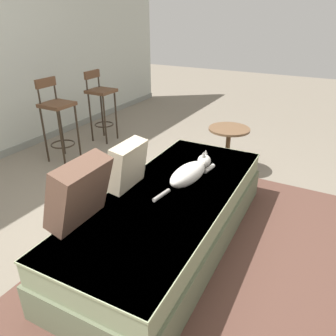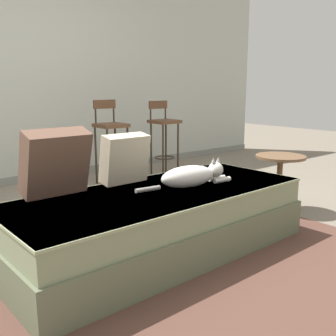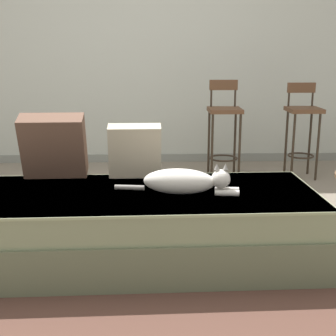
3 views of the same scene
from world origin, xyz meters
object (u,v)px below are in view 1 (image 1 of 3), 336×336
at_px(bar_stool_by_doorway, 101,100).
at_px(side_table, 228,144).
at_px(bar_stool_near_window, 58,115).
at_px(couch, 170,217).
at_px(throw_pillow_corner, 79,192).
at_px(cat, 190,173).
at_px(throw_pillow_middle, 127,165).

bearing_deg(bar_stool_by_doorway, side_table, -94.67).
bearing_deg(side_table, bar_stool_by_doorway, 85.33).
distance_m(bar_stool_by_doorway, side_table, 1.87).
distance_m(bar_stool_near_window, bar_stool_by_doorway, 0.78).
xyz_separation_m(bar_stool_near_window, bar_stool_by_doorway, (0.78, 0.00, 0.01)).
distance_m(couch, throw_pillow_corner, 0.79).
bearing_deg(cat, bar_stool_by_doorway, 55.95).
xyz_separation_m(bar_stool_near_window, side_table, (0.63, -1.85, -0.22)).
bearing_deg(throw_pillow_corner, side_table, -8.19).
distance_m(throw_pillow_middle, bar_stool_near_window, 1.76).
xyz_separation_m(throw_pillow_corner, bar_stool_near_window, (1.35, 1.57, -0.09)).
bearing_deg(cat, bar_stool_near_window, 74.82).
bearing_deg(side_table, bar_stool_near_window, 108.80).
bearing_deg(throw_pillow_corner, bar_stool_near_window, 49.31).
xyz_separation_m(couch, cat, (0.24, -0.05, 0.29)).
xyz_separation_m(cat, side_table, (1.16, 0.08, -0.18)).
xyz_separation_m(throw_pillow_middle, bar_stool_by_doorway, (1.61, 1.56, -0.05)).
height_order(couch, bar_stool_near_window, bar_stool_near_window).
bearing_deg(side_table, cat, -176.04).
bearing_deg(couch, throw_pillow_corner, 151.42).
bearing_deg(throw_pillow_middle, throw_pillow_corner, -178.65).
height_order(cat, bar_stool_by_doorway, bar_stool_by_doorway).
bearing_deg(bar_stool_by_doorway, throw_pillow_corner, -143.64).
relative_size(couch, throw_pillow_middle, 5.92).
relative_size(throw_pillow_middle, cat, 0.48).
xyz_separation_m(throw_pillow_middle, side_table, (1.46, -0.30, -0.28)).
bearing_deg(cat, side_table, 3.96).
height_order(couch, cat, cat).
xyz_separation_m(cat, bar_stool_near_window, (0.52, 1.93, 0.05)).
bearing_deg(throw_pillow_middle, couch, -79.68).
relative_size(throw_pillow_middle, bar_stool_near_window, 0.37).
xyz_separation_m(couch, bar_stool_by_doorway, (1.55, 1.89, 0.35)).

